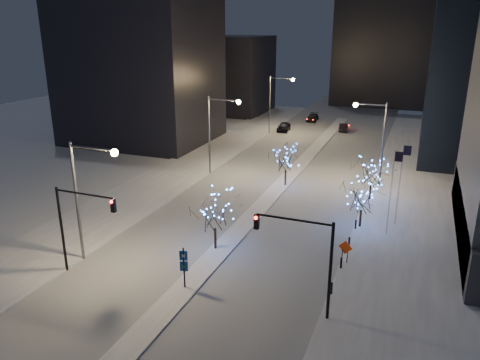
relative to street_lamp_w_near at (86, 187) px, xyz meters
The scene contains 25 objects.
ground 11.23m from the street_lamp_w_near, 12.61° to the right, with size 160.00×160.00×0.00m, color silver.
road 34.80m from the street_lamp_w_near, 74.85° to the left, with size 20.00×130.00×0.02m, color #A5AAB3.
median 30.09m from the street_lamp_w_near, 72.30° to the left, with size 2.00×80.00×0.15m, color white.
east_sidewalk 30.63m from the street_lamp_w_near, 36.94° to the left, with size 10.00×90.00×0.15m, color white.
west_sidewalk 19.77m from the street_lamp_w_near, 105.71° to the left, with size 8.00×90.00×0.15m, color white.
filler_west_near 42.87m from the street_lamp_w_near, 116.64° to the left, with size 22.00×18.00×24.00m, color black.
filler_west_far 70.12m from the street_lamp_w_near, 104.09° to the left, with size 18.00×16.00×16.00m, color black.
horizon_block 92.38m from the street_lamp_w_near, 80.58° to the left, with size 24.00×14.00×42.00m, color black.
street_lamp_w_near is the anchor object (origin of this frame).
street_lamp_w_mid 25.00m from the street_lamp_w_near, 90.00° to the left, with size 4.40×0.56×10.00m.
street_lamp_w_far 50.00m from the street_lamp_w_near, 90.00° to the left, with size 4.40×0.56×10.00m.
street_lamp_east 33.85m from the street_lamp_w_near, 55.81° to the left, with size 3.90×0.56×10.00m.
traffic_signal_west 2.70m from the street_lamp_w_near, 76.04° to the right, with size 5.26×0.43×7.00m.
traffic_signal_east 17.99m from the street_lamp_w_near, ahead, with size 5.26×0.43×7.00m.
flagpoles 27.07m from the street_lamp_w_near, 34.36° to the left, with size 1.35×2.60×8.00m.
bollards 21.57m from the street_lamp_w_near, 22.69° to the left, with size 0.16×12.16×0.90m.
car_near 53.06m from the street_lamp_w_near, 89.12° to the left, with size 1.91×4.74×1.61m, color black.
car_mid 58.04m from the street_lamp_w_near, 79.09° to the left, with size 1.50×4.30×1.42m, color black.
car_far 63.93m from the street_lamp_w_near, 86.77° to the left, with size 1.93×4.76×1.38m, color black.
holiday_tree_median_near 10.54m from the street_lamp_w_near, 33.30° to the left, with size 4.15×4.15×5.11m.
holiday_tree_median_far 25.76m from the street_lamp_w_near, 68.33° to the left, with size 4.30×4.30×4.76m.
holiday_tree_plaza_near 24.64m from the street_lamp_w_near, 37.21° to the left, with size 4.22×4.22×4.57m.
holiday_tree_plaza_far 30.01m from the street_lamp_w_near, 49.32° to the left, with size 4.37×4.37×4.63m.
wayfinding_sign 10.00m from the street_lamp_w_near, ahead, with size 0.59×0.22×3.34m.
construction_sign 21.13m from the street_lamp_w_near, 20.07° to the left, with size 1.15×0.31×1.94m.
Camera 1 is at (14.71, -25.60, 18.62)m, focal length 35.00 mm.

